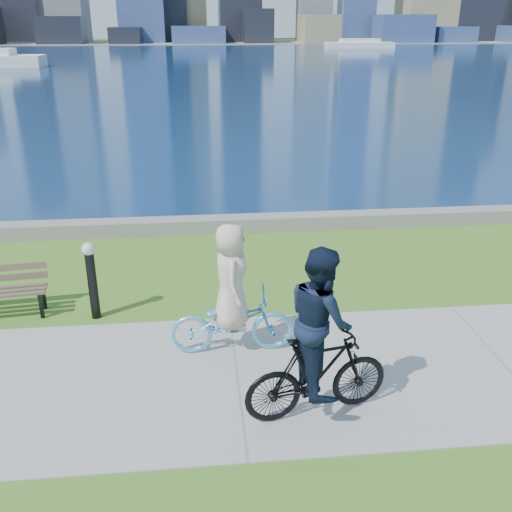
{
  "coord_description": "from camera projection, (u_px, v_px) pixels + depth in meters",
  "views": [
    {
      "loc": [
        -0.44,
        -6.93,
        4.8
      ],
      "look_at": [
        0.48,
        1.9,
        1.1
      ],
      "focal_mm": 40.0,
      "sensor_mm": 36.0,
      "label": 1
    }
  ],
  "objects": [
    {
      "name": "cyclist_woman",
      "position": [
        232.0,
        306.0,
        8.61
      ],
      "size": [
        0.67,
        1.89,
        2.08
      ],
      "rotation": [
        0.0,
        0.0,
        1.56
      ],
      "color": "#62BEEE",
      "rests_on": "ground"
    },
    {
      "name": "seawall",
      "position": [
        218.0,
        224.0,
        13.87
      ],
      "size": [
        90.0,
        0.5,
        0.35
      ],
      "primitive_type": "cube",
      "color": "slate",
      "rests_on": "ground"
    },
    {
      "name": "bollard_lamp",
      "position": [
        92.0,
        276.0,
        9.61
      ],
      "size": [
        0.22,
        0.22,
        1.39
      ],
      "color": "black",
      "rests_on": "ground"
    },
    {
      "name": "ground",
      "position": [
        237.0,
        377.0,
        8.25
      ],
      "size": [
        320.0,
        320.0,
        0.0
      ],
      "primitive_type": "plane",
      "color": "#3C6A1B",
      "rests_on": "ground"
    },
    {
      "name": "ferry_far",
      "position": [
        359.0,
        44.0,
        100.81
      ],
      "size": [
        11.97,
        3.42,
        1.62
      ],
      "color": "white",
      "rests_on": "ground"
    },
    {
      "name": "far_shore",
      "position": [
        195.0,
        42.0,
        127.59
      ],
      "size": [
        320.0,
        30.0,
        0.12
      ],
      "primitive_type": "cube",
      "color": "gray",
      "rests_on": "ground"
    },
    {
      "name": "bay_water",
      "position": [
        197.0,
        59.0,
        74.36
      ],
      "size": [
        320.0,
        131.0,
        0.01
      ],
      "primitive_type": "cube",
      "color": "#0C264E",
      "rests_on": "ground"
    },
    {
      "name": "cyclist_man",
      "position": [
        319.0,
        348.0,
        7.11
      ],
      "size": [
        0.91,
        2.0,
        2.33
      ],
      "rotation": [
        0.0,
        0.0,
        1.76
      ],
      "color": "black",
      "rests_on": "ground"
    },
    {
      "name": "concrete_path",
      "position": [
        237.0,
        377.0,
        8.24
      ],
      "size": [
        80.0,
        3.5,
        0.02
      ],
      "primitive_type": "cube",
      "color": "gray",
      "rests_on": "ground"
    }
  ]
}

